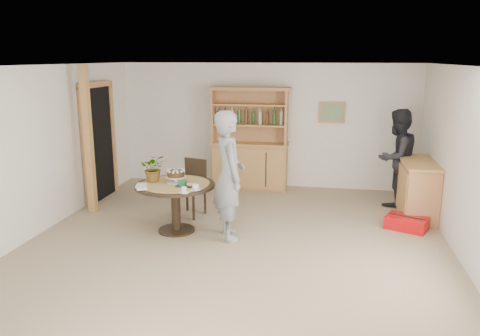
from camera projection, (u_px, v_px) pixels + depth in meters
name	position (u px, v px, depth m)	size (l,w,h in m)	color
ground	(232.00, 251.00, 6.47)	(7.00, 7.00, 0.00)	tan
room_shell	(232.00, 126.00, 6.07)	(6.04, 7.04, 2.52)	white
doorway	(99.00, 140.00, 8.65)	(0.13, 1.10, 2.18)	black
pine_post	(88.00, 141.00, 7.81)	(0.12, 0.12, 2.50)	tan
hutch	(250.00, 154.00, 9.46)	(1.62, 0.54, 2.04)	#B57D4C
sideboard	(417.00, 189.00, 7.78)	(0.54, 1.26, 0.94)	#B57D4C
dining_table	(175.00, 193.00, 7.06)	(1.20, 1.20, 0.76)	black
dining_chair	(192.00, 184.00, 7.86)	(0.52, 0.52, 0.95)	black
birthday_cake	(176.00, 175.00, 7.04)	(0.30, 0.30, 0.20)	white
flower_vase	(154.00, 168.00, 7.09)	(0.38, 0.33, 0.42)	#3F7233
gift_tray	(186.00, 185.00, 6.86)	(0.30, 0.20, 0.08)	black
coffee_cup_a	(196.00, 187.00, 6.68)	(0.15, 0.15, 0.09)	white
coffee_cup_b	(184.00, 190.00, 6.54)	(0.15, 0.15, 0.08)	white
napkins	(141.00, 187.00, 6.80)	(0.24, 0.33, 0.03)	white
teen_boy	(229.00, 176.00, 6.73)	(0.69, 0.45, 1.89)	gray
adult_person	(396.00, 158.00, 8.28)	(0.84, 0.66, 1.74)	black
red_suitcase	(407.00, 223.00, 7.26)	(0.71, 0.61, 0.21)	red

